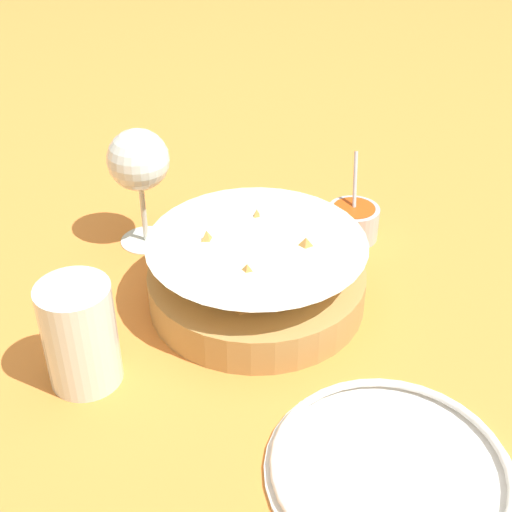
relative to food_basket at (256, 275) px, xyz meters
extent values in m
plane|color=orange|center=(0.02, 0.00, -0.04)|extent=(4.00, 4.00, 0.00)
cylinder|color=#B2894C|center=(0.00, 0.00, -0.02)|extent=(0.25, 0.25, 0.04)
cone|color=#EDE5C6|center=(0.00, 0.00, 0.01)|extent=(0.25, 0.25, 0.08)
cylinder|color=#3D842D|center=(0.00, 0.00, -0.01)|extent=(0.19, 0.19, 0.01)
pyramid|color=#CC8E42|center=(0.06, 0.00, 0.02)|extent=(0.07, 0.07, 0.06)
pyramid|color=#CC8E42|center=(0.00, 0.06, 0.03)|extent=(0.08, 0.08, 0.07)
pyramid|color=#CC8E42|center=(-0.05, 0.01, 0.02)|extent=(0.06, 0.08, 0.06)
pyramid|color=#CC8E42|center=(0.00, -0.05, 0.02)|extent=(0.06, 0.08, 0.07)
cylinder|color=#B7B7BC|center=(0.15, -0.12, -0.02)|extent=(0.07, 0.07, 0.04)
cylinder|color=#CC4C14|center=(0.15, -0.12, -0.01)|extent=(0.06, 0.06, 0.03)
cylinder|color=#B7B7BC|center=(0.16, -0.12, 0.02)|extent=(0.05, 0.01, 0.10)
cylinder|color=silver|center=(0.12, 0.15, -0.04)|extent=(0.07, 0.07, 0.00)
cylinder|color=silver|center=(0.12, 0.15, 0.01)|extent=(0.01, 0.01, 0.08)
sphere|color=silver|center=(0.12, 0.15, 0.08)|extent=(0.08, 0.08, 0.08)
sphere|color=beige|center=(0.12, 0.15, 0.07)|extent=(0.05, 0.05, 0.05)
cylinder|color=silver|center=(-0.13, 0.17, 0.02)|extent=(0.07, 0.07, 0.12)
cylinder|color=orange|center=(-0.13, 0.17, 0.01)|extent=(0.06, 0.06, 0.08)
torus|color=silver|center=(-0.09, 0.17, 0.02)|extent=(0.08, 0.01, 0.08)
cylinder|color=white|center=(-0.24, -0.13, -0.03)|extent=(0.22, 0.22, 0.01)
torus|color=white|center=(-0.24, -0.13, -0.03)|extent=(0.21, 0.21, 0.01)
camera|label=1|loc=(-0.66, -0.03, 0.48)|focal=50.00mm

